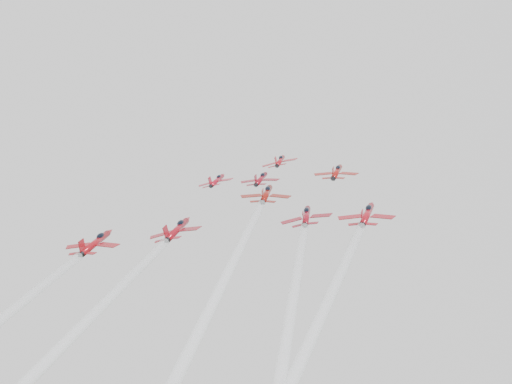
# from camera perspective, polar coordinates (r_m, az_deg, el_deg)

# --- Properties ---
(jet_lead) EXTENTS (9.41, 11.49, 8.99)m
(jet_lead) POSITION_cam_1_polar(r_m,az_deg,el_deg) (163.24, 2.16, 2.80)
(jet_lead) COLOR #B2111A
(jet_row2_left) EXTENTS (8.79, 10.74, 8.41)m
(jet_row2_left) POSITION_cam_1_polar(r_m,az_deg,el_deg) (152.23, -3.49, 1.05)
(jet_row2_left) COLOR #B01023
(jet_row2_center) EXTENTS (9.16, 11.20, 8.76)m
(jet_row2_center) POSITION_cam_1_polar(r_m,az_deg,el_deg) (146.98, 0.44, 1.20)
(jet_row2_center) COLOR maroon
(jet_row2_right) EXTENTS (9.94, 12.14, 9.51)m
(jet_row2_right) POSITION_cam_1_polar(r_m,az_deg,el_deg) (143.90, 7.18, 1.80)
(jet_row2_right) COLOR #A2140F
(jet_center) EXTENTS (10.57, 91.97, 71.45)m
(jet_center) POSITION_cam_1_polar(r_m,az_deg,el_deg) (86.13, -5.02, -9.61)
(jet_center) COLOR maroon
(jet_rear_left) EXTENTS (10.19, 88.73, 68.94)m
(jet_rear_left) POSITION_cam_1_polar(r_m,az_deg,el_deg) (77.60, -18.46, -15.19)
(jet_rear_left) COLOR maroon
(jet_rear_right) EXTENTS (9.32, 81.10, 63.01)m
(jet_rear_right) POSITION_cam_1_polar(r_m,az_deg,el_deg) (73.34, 0.44, -13.06)
(jet_rear_right) COLOR maroon
(jet_rear_farright) EXTENTS (9.85, 85.77, 66.64)m
(jet_rear_farright) POSITION_cam_1_polar(r_m,az_deg,el_deg) (67.70, 8.86, -14.41)
(jet_rear_farright) COLOR #AD101C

